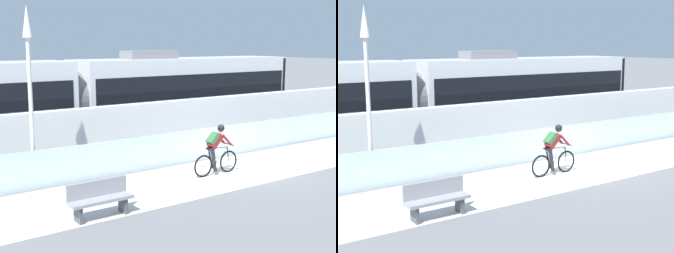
% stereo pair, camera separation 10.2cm
% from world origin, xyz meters
% --- Properties ---
extents(ground_plane, '(200.00, 200.00, 0.00)m').
position_xyz_m(ground_plane, '(0.00, 0.00, 0.00)').
color(ground_plane, slate).
extents(bike_path_deck, '(32.00, 3.20, 0.01)m').
position_xyz_m(bike_path_deck, '(0.00, 0.00, 0.01)').
color(bike_path_deck, silver).
rests_on(bike_path_deck, ground).
extents(glass_parapet, '(32.00, 0.05, 1.11)m').
position_xyz_m(glass_parapet, '(0.00, 1.85, 0.56)').
color(glass_parapet, silver).
rests_on(glass_parapet, ground).
extents(concrete_barrier_wall, '(32.00, 0.36, 1.96)m').
position_xyz_m(concrete_barrier_wall, '(0.00, 3.65, 0.98)').
color(concrete_barrier_wall, silver).
rests_on(concrete_barrier_wall, ground).
extents(tram_rail_near, '(32.00, 0.08, 0.01)m').
position_xyz_m(tram_rail_near, '(0.00, 6.13, 0.00)').
color(tram_rail_near, '#595654').
rests_on(tram_rail_near, ground).
extents(tram_rail_far, '(32.00, 0.08, 0.01)m').
position_xyz_m(tram_rail_far, '(0.00, 7.57, 0.00)').
color(tram_rail_far, '#595654').
rests_on(tram_rail_far, ground).
extents(tram, '(22.56, 2.54, 3.81)m').
position_xyz_m(tram, '(-3.27, 6.85, 1.89)').
color(tram, silver).
rests_on(tram, ground).
extents(cyclist_on_bike, '(1.77, 0.58, 1.61)m').
position_xyz_m(cyclist_on_bike, '(-1.43, -0.00, 0.80)').
color(cyclist_on_bike, black).
rests_on(cyclist_on_bike, ground).
extents(lamp_post_antenna, '(0.28, 0.28, 5.20)m').
position_xyz_m(lamp_post_antenna, '(-6.58, 2.15, 3.29)').
color(lamp_post_antenna, gray).
rests_on(lamp_post_antenna, ground).
extents(bench, '(1.60, 0.45, 0.89)m').
position_xyz_m(bench, '(-6.20, -1.29, 0.48)').
color(bench, gray).
rests_on(bench, ground).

